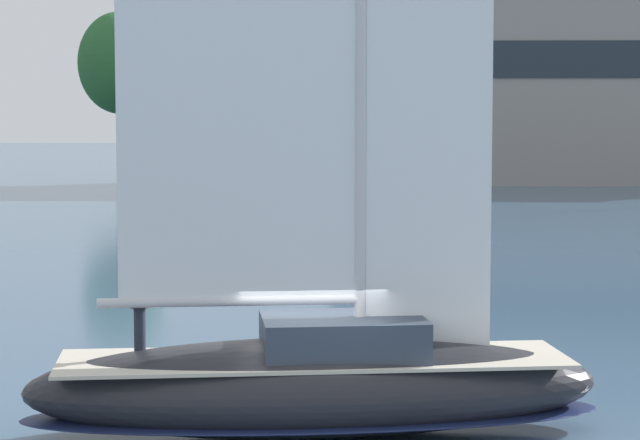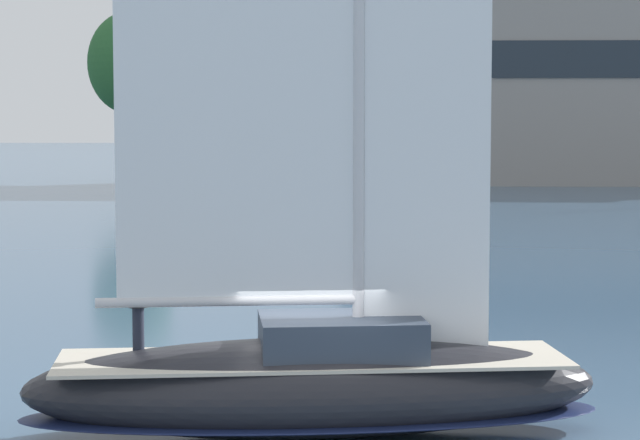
{
  "view_description": "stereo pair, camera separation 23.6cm",
  "coord_description": "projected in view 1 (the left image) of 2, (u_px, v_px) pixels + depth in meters",
  "views": [
    {
      "loc": [
        0.81,
        -20.88,
        5.51
      ],
      "look_at": [
        0.0,
        3.0,
        3.44
      ],
      "focal_mm": 70.0,
      "sensor_mm": 36.0,
      "label": 1
    },
    {
      "loc": [
        1.04,
        -20.88,
        5.51
      ],
      "look_at": [
        0.0,
        3.0,
        3.44
      ],
      "focal_mm": 70.0,
      "sensor_mm": 36.0,
      "label": 2
    }
  ],
  "objects": [
    {
      "name": "tree_shore_center",
      "position": [
        120.0,
        63.0,
        95.75
      ],
      "size": [
        6.41,
        6.41,
        13.19
      ],
      "color": "#4C3828",
      "rests_on": "ground"
    },
    {
      "name": "waterfront_building",
      "position": [
        599.0,
        68.0,
        97.81
      ],
      "size": [
        42.94,
        14.08,
        17.75
      ],
      "color": "gray",
      "rests_on": "ground"
    },
    {
      "name": "ground_plane",
      "position": [
        314.0,
        435.0,
        21.3
      ],
      "size": [
        400.0,
        400.0,
        0.0
      ],
      "primitive_type": "plane",
      "color": "#385675"
    },
    {
      "name": "sailboat_main",
      "position": [
        315.0,
        373.0,
        21.21
      ],
      "size": [
        10.2,
        4.12,
        13.62
      ],
      "color": "#232328",
      "rests_on": "ground"
    }
  ]
}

